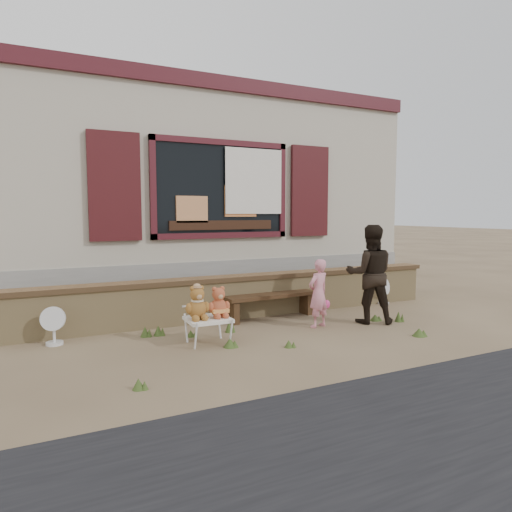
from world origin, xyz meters
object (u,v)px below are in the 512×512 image
child (318,293)px  adult (370,274)px  teddy_bear_right (218,301)px  folding_chair (208,320)px  bench (271,300)px  teddy_bear_left (197,302)px

child → adult: 0.88m
teddy_bear_right → child: child is taller
teddy_bear_right → folding_chair: bearing=180.0°
teddy_bear_right → adult: (2.41, -0.02, 0.21)m
folding_chair → teddy_bear_right: size_ratio=1.37×
bench → child: child is taller
folding_chair → child: child is taller
bench → teddy_bear_left: (-1.50, -0.87, 0.26)m
teddy_bear_left → adult: adult is taller
child → adult: bearing=157.5°
teddy_bear_left → child: (1.85, 0.08, -0.05)m
teddy_bear_left → teddy_bear_right: size_ratio=1.07×
folding_chair → bench: bearing=34.3°
bench → teddy_bear_right: size_ratio=3.85×
bench → folding_chair: size_ratio=2.81×
bench → folding_chair: bearing=-150.4°
child → bench: bearing=-80.7°
teddy_bear_right → adult: 2.42m
adult → teddy_bear_right: bearing=28.8°
teddy_bear_left → child: child is taller
teddy_bear_left → adult: bearing=0.8°
folding_chair → child: size_ratio=0.55×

